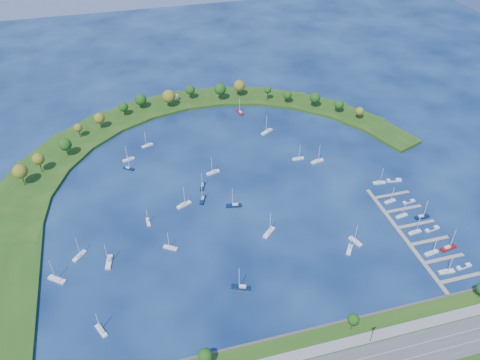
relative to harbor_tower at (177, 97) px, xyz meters
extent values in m
plane|color=#07173E|center=(14.90, -118.36, -4.41)|extent=(700.00, 700.00, 0.00)
cube|color=#474442|center=(14.90, -220.86, -3.51)|extent=(420.00, 1.20, 1.80)
cube|color=gray|center=(14.90, -231.36, -2.75)|extent=(420.00, 5.00, 0.12)
sphere|color=#1A4D13|center=(-25.10, -225.36, 3.64)|extent=(6.00, 6.00, 6.00)
cylinder|color=#382314|center=(39.90, -225.36, -0.01)|extent=(0.56, 0.56, 5.60)
sphere|color=#1A4D13|center=(39.90, -225.36, 3.83)|extent=(5.20, 5.20, 5.20)
cylinder|color=#382314|center=(104.90, -225.36, -0.36)|extent=(0.56, 0.56, 4.90)
cylinder|color=black|center=(44.90, -233.36, 2.19)|extent=(0.24, 0.24, 10.00)
cube|color=#1E4B14|center=(-111.85, -110.54, -3.41)|extent=(43.73, 48.72, 2.00)
cube|color=#1E4B14|center=(-103.93, -80.78, -3.41)|extent=(50.23, 54.30, 2.00)
cube|color=#1E4B14|center=(-89.13, -53.78, -3.41)|extent=(54.07, 56.09, 2.00)
cube|color=#1E4B14|center=(-68.31, -31.09, -3.41)|extent=(55.20, 54.07, 2.00)
cube|color=#1E4B14|center=(-42.67, -14.03, -3.41)|extent=(53.65, 48.47, 2.00)
cube|color=#1E4B14|center=(-13.69, -3.59, -3.41)|extent=(49.62, 39.75, 2.00)
cube|color=#1E4B14|center=(16.93, -0.37, -3.41)|extent=(44.32, 29.96, 2.00)
cube|color=#1E4B14|center=(47.44, -4.56, -3.41)|extent=(49.49, 38.05, 2.00)
cube|color=#1E4B14|center=(76.07, -15.92, -3.41)|extent=(51.13, 44.12, 2.00)
cube|color=#1E4B14|center=(101.15, -33.78, -3.41)|extent=(49.19, 47.96, 2.00)
cube|color=#1E4B14|center=(121.24, -57.12, -3.41)|extent=(43.90, 49.49, 2.00)
cube|color=#1E4B14|center=(135.18, -84.58, -3.41)|extent=(35.67, 48.74, 2.00)
cylinder|color=#382314|center=(-106.41, -81.18, 1.82)|extent=(0.56, 0.56, 8.47)
sphere|color=brown|center=(-106.41, -81.18, 7.82)|extent=(8.81, 8.81, 8.81)
cylinder|color=#382314|center=(-96.93, -70.21, 1.77)|extent=(0.56, 0.56, 8.37)
sphere|color=brown|center=(-96.93, -70.21, 7.44)|extent=(7.42, 7.42, 7.42)
cylinder|color=#382314|center=(-81.52, -56.43, 1.22)|extent=(0.56, 0.56, 7.27)
sphere|color=#1A4D13|center=(-81.52, -56.43, 6.51)|extent=(8.25, 8.25, 8.25)
cylinder|color=#382314|center=(-73.66, -35.24, 0.88)|extent=(0.56, 0.56, 6.58)
sphere|color=brown|center=(-73.66, -35.24, 5.35)|extent=(5.91, 5.91, 5.91)
cylinder|color=#382314|center=(-59.13, -27.17, 0.98)|extent=(0.56, 0.56, 6.80)
sphere|color=brown|center=(-59.13, -27.17, 5.90)|extent=(7.60, 7.60, 7.60)
cylinder|color=#382314|center=(-41.48, -13.18, 0.44)|extent=(0.56, 0.56, 5.70)
sphere|color=#1A4D13|center=(-41.48, -13.18, 4.65)|extent=(6.83, 6.83, 6.83)
cylinder|color=#382314|center=(-28.18, -5.47, 0.36)|extent=(0.56, 0.56, 5.55)
sphere|color=#1A4D13|center=(-28.18, -5.47, 4.89)|extent=(8.78, 8.78, 8.78)
cylinder|color=#382314|center=(-7.33, -8.92, 1.08)|extent=(0.56, 0.56, 6.99)
sphere|color=brown|center=(-7.33, -8.92, 6.53)|extent=(9.80, 9.80, 9.80)
cylinder|color=#382314|center=(10.47, -0.77, 0.74)|extent=(0.56, 0.56, 6.32)
sphere|color=#1A4D13|center=(10.47, -0.77, 5.38)|extent=(7.41, 7.41, 7.41)
cylinder|color=#382314|center=(32.54, -8.92, 1.48)|extent=(0.56, 0.56, 7.79)
sphere|color=#1A4D13|center=(32.54, -8.92, 7.18)|extent=(9.03, 9.03, 9.03)
cylinder|color=#382314|center=(48.47, -6.30, 1.25)|extent=(0.56, 0.56, 7.34)
sphere|color=brown|center=(48.47, -6.30, 6.73)|extent=(9.04, 9.04, 9.04)
cylinder|color=#382314|center=(67.97, -18.41, 1.45)|extent=(0.56, 0.56, 7.72)
sphere|color=#1A4D13|center=(67.97, -18.41, 6.40)|extent=(5.46, 5.46, 5.46)
cylinder|color=#382314|center=(81.30, -26.54, 0.25)|extent=(0.56, 0.56, 5.32)
sphere|color=#1A4D13|center=(81.30, -26.54, 4.26)|extent=(6.77, 6.77, 6.77)
cylinder|color=#382314|center=(98.97, -38.41, 0.83)|extent=(0.56, 0.56, 6.49)
sphere|color=#1A4D13|center=(98.97, -38.41, 5.69)|extent=(8.04, 8.04, 8.04)
cylinder|color=#382314|center=(113.12, -50.96, 0.31)|extent=(0.56, 0.56, 5.45)
sphere|color=#1A4D13|center=(113.12, -50.96, 4.45)|extent=(7.06, 7.06, 7.06)
cylinder|color=#382314|center=(123.63, -63.44, 0.25)|extent=(0.56, 0.56, 5.32)
sphere|color=brown|center=(123.63, -63.44, 4.13)|extent=(6.12, 6.12, 6.12)
cylinder|color=gray|center=(0.00, 0.00, -0.20)|extent=(2.20, 2.20, 4.42)
cylinder|color=gray|center=(0.00, 0.00, 2.15)|extent=(2.60, 2.60, 0.30)
cube|color=gray|center=(92.90, -179.36, -4.06)|extent=(2.20, 82.00, 0.40)
cube|color=gray|center=(105.00, -212.36, -4.06)|extent=(22.00, 2.00, 0.40)
cylinder|color=#382314|center=(115.90, -212.36, -3.81)|extent=(0.36, 0.36, 1.60)
cube|color=gray|center=(105.00, -199.16, -4.06)|extent=(22.00, 2.00, 0.40)
cylinder|color=#382314|center=(115.90, -199.16, -3.81)|extent=(0.36, 0.36, 1.60)
cube|color=gray|center=(105.00, -185.96, -4.06)|extent=(22.00, 2.00, 0.40)
cylinder|color=#382314|center=(115.90, -185.96, -3.81)|extent=(0.36, 0.36, 1.60)
cube|color=gray|center=(105.00, -172.76, -4.06)|extent=(22.00, 2.00, 0.40)
cylinder|color=#382314|center=(115.90, -172.76, -3.81)|extent=(0.36, 0.36, 1.60)
cube|color=gray|center=(105.00, -159.56, -4.06)|extent=(22.00, 2.00, 0.40)
cylinder|color=#382314|center=(115.90, -159.56, -3.81)|extent=(0.36, 0.36, 1.60)
cube|color=gray|center=(105.00, -146.36, -4.06)|extent=(22.00, 2.00, 0.40)
cylinder|color=#382314|center=(115.90, -146.36, -3.81)|extent=(0.36, 0.36, 1.60)
cube|color=#09183B|center=(-44.31, -78.90, -3.98)|extent=(7.00, 6.06, 0.87)
cube|color=silver|center=(-44.89, -78.45, -3.23)|extent=(2.89, 2.68, 0.61)
cylinder|color=silver|center=(-43.85, -79.25, 1.37)|extent=(0.32, 0.32, 9.82)
cube|color=white|center=(54.12, -60.39, -3.82)|extent=(9.79, 7.49, 1.18)
cube|color=silver|center=(54.96, -59.88, -2.82)|extent=(3.93, 3.44, 0.82)
cylinder|color=silver|center=(53.45, -60.81, 3.39)|extent=(0.32, 0.32, 13.25)
cube|color=white|center=(66.24, -176.19, -3.93)|extent=(5.00, 8.29, 0.96)
cube|color=silver|center=(66.53, -176.94, -3.11)|extent=(2.48, 3.19, 0.67)
cylinder|color=silver|center=(66.00, -175.59, 1.96)|extent=(0.32, 0.32, 10.82)
cube|color=#09183B|center=(-2.65, -109.21, -3.95)|extent=(4.51, 8.01, 0.93)
cube|color=silver|center=(-2.40, -108.48, -3.16)|extent=(2.30, 3.04, 0.65)
cylinder|color=silver|center=(-2.85, -109.80, 1.73)|extent=(0.32, 0.32, 10.42)
cube|color=white|center=(60.63, -180.76, -3.95)|extent=(6.30, 7.48, 0.92)
cube|color=silver|center=(61.09, -180.14, -3.17)|extent=(2.81, 3.06, 0.65)
cylinder|color=silver|center=(60.27, -181.26, 1.71)|extent=(0.32, 0.32, 10.39)
cube|color=white|center=(63.93, -97.05, -3.95)|extent=(7.68, 2.19, 0.92)
cube|color=silver|center=(63.16, -97.06, -3.17)|extent=(2.69, 1.52, 0.64)
cylinder|color=silver|center=(64.54, -97.05, 1.68)|extent=(0.32, 0.32, 10.35)
cube|color=white|center=(-60.60, -156.82, -3.85)|extent=(4.31, 9.70, 1.13)
cube|color=silver|center=(-60.43, -155.90, -2.89)|extent=(2.41, 3.57, 0.79)
cylinder|color=silver|center=(-60.74, -157.56, 3.04)|extent=(0.32, 0.32, 12.66)
cube|color=white|center=(-74.99, -148.51, -3.91)|extent=(7.41, 7.83, 1.01)
cube|color=silver|center=(-75.55, -149.13, -3.05)|extent=(3.21, 3.29, 0.71)
cylinder|color=silver|center=(-74.53, -148.01, 2.29)|extent=(0.32, 0.32, 11.38)
cube|color=#09183B|center=(-0.58, -189.89, -3.86)|extent=(9.51, 6.11, 1.11)
cube|color=silver|center=(0.27, -190.27, -2.91)|extent=(3.70, 2.97, 0.78)
cylinder|color=silver|center=(-1.26, -189.59, 2.94)|extent=(0.32, 0.32, 12.49)
cube|color=white|center=(6.65, -97.15, -3.90)|extent=(8.96, 4.59, 1.04)
cube|color=silver|center=(7.48, -96.92, -3.02)|extent=(3.36, 2.42, 0.72)
cylinder|color=silver|center=(5.98, -97.33, 2.45)|extent=(0.32, 0.32, 11.65)
cube|color=white|center=(-85.69, -161.78, -3.85)|extent=(9.00, 7.78, 1.12)
cube|color=silver|center=(-84.95, -162.35, -2.90)|extent=(3.71, 3.45, 0.79)
cylinder|color=silver|center=(-86.28, -161.33, 3.02)|extent=(0.32, 0.32, 12.62)
cube|color=white|center=(-66.01, -196.84, -3.93)|extent=(5.52, 8.21, 0.96)
cube|color=silver|center=(-65.66, -197.56, -3.11)|extent=(2.64, 3.22, 0.67)
cylinder|color=silver|center=(-66.29, -196.26, 1.97)|extent=(0.32, 0.32, 10.84)
cube|color=white|center=(74.90, -103.17, -3.89)|extent=(9.07, 4.29, 1.05)
cube|color=silver|center=(74.05, -103.36, -3.00)|extent=(3.36, 2.34, 0.73)
cylinder|color=silver|center=(75.58, -103.02, 2.54)|extent=(0.32, 0.32, 11.81)
cube|color=white|center=(-29.96, -55.54, -3.94)|extent=(8.09, 4.74, 0.94)
cube|color=silver|center=(-29.23, -55.27, -3.15)|extent=(3.09, 2.38, 0.66)
cylinder|color=silver|center=(-30.55, -55.75, 1.80)|extent=(0.32, 0.32, 10.54)
cube|color=white|center=(-38.09, -132.18, -4.00)|extent=(2.13, 6.91, 0.82)
cube|color=silver|center=(-38.11, -131.50, -3.30)|extent=(1.42, 2.44, 0.58)
cylinder|color=silver|center=(-38.07, -132.73, 1.04)|extent=(0.32, 0.32, 9.26)
cube|color=white|center=(-29.16, -155.04, -3.96)|extent=(7.55, 5.87, 0.91)
cube|color=silver|center=(-28.52, -155.44, -3.18)|extent=(3.04, 2.68, 0.64)
cylinder|color=silver|center=(-29.68, -154.71, 1.63)|extent=(0.32, 0.32, 10.25)
cube|color=#09183B|center=(11.26, -131.31, -3.88)|extent=(9.23, 4.27, 1.07)
cube|color=silver|center=(12.13, -131.49, -2.97)|extent=(3.41, 2.35, 0.75)
cylinder|color=silver|center=(10.56, -131.16, 2.67)|extent=(0.32, 0.32, 12.03)
cube|color=maroon|center=(42.88, -28.77, -3.90)|extent=(4.15, 8.80, 1.02)
cube|color=silver|center=(43.06, -29.60, -3.04)|extent=(2.27, 3.26, 0.71)
cylinder|color=silver|center=(42.73, -28.11, 2.34)|extent=(0.32, 0.32, 11.46)
cube|color=white|center=(24.10, -157.79, -3.85)|extent=(8.68, 8.26, 1.12)
cube|color=silver|center=(23.41, -158.43, -2.90)|extent=(3.66, 3.57, 0.79)
cylinder|color=silver|center=(24.65, -157.29, 3.03)|extent=(0.32, 0.32, 12.64)
cube|color=white|center=(-16.42, -123.14, -3.87)|extent=(9.27, 6.08, 1.08)
cube|color=silver|center=(-17.25, -123.52, -2.95)|extent=(3.61, 2.93, 0.76)
cylinder|color=silver|center=(-15.77, -122.84, 2.77)|extent=(0.32, 0.32, 12.20)
cube|color=#09183B|center=(-5.07, -121.50, -3.92)|extent=(5.04, 8.48, 0.98)
cube|color=silver|center=(-4.78, -120.73, -3.08)|extent=(2.52, 3.25, 0.69)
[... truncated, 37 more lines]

